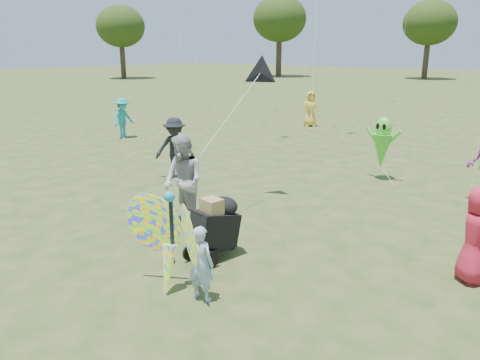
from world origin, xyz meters
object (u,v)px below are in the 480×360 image
(crowd_g, at_px, (310,109))
(alien_kite, at_px, (382,145))
(child_girl, at_px, (201,263))
(butterfly_kite, at_px, (170,242))
(crowd_a, at_px, (476,235))
(jogging_stroller, at_px, (216,224))
(crowd_i, at_px, (123,118))
(adult_man, at_px, (183,181))
(crowd_b, at_px, (175,148))

(crowd_g, height_order, alien_kite, alien_kite)
(child_girl, xyz_separation_m, butterfly_kite, (-0.54, -0.09, 0.21))
(crowd_a, height_order, jogging_stroller, crowd_a)
(child_girl, height_order, alien_kite, alien_kite)
(crowd_a, height_order, alien_kite, alien_kite)
(child_girl, distance_m, butterfly_kite, 0.59)
(butterfly_kite, relative_size, alien_kite, 1.00)
(child_girl, height_order, jogging_stroller, child_girl)
(crowd_i, relative_size, butterfly_kite, 0.92)
(crowd_g, bearing_deg, crowd_a, -91.62)
(crowd_g, relative_size, alien_kite, 0.93)
(crowd_a, distance_m, crowd_g, 15.09)
(adult_man, xyz_separation_m, butterfly_kite, (1.79, -1.98, -0.17))
(jogging_stroller, bearing_deg, crowd_a, 37.22)
(butterfly_kite, height_order, alien_kite, alien_kite)
(child_girl, height_order, crowd_g, crowd_g)
(jogging_stroller, distance_m, alien_kite, 6.62)
(crowd_b, bearing_deg, butterfly_kite, -79.51)
(crowd_i, distance_m, butterfly_kite, 12.97)
(butterfly_kite, bearing_deg, adult_man, 132.11)
(butterfly_kite, bearing_deg, alien_kite, 91.29)
(crowd_a, bearing_deg, child_girl, 102.88)
(crowd_b, bearing_deg, alien_kite, 1.72)
(jogging_stroller, height_order, butterfly_kite, butterfly_kite)
(butterfly_kite, bearing_deg, crowd_g, 114.13)
(jogging_stroller, relative_size, alien_kite, 0.63)
(jogging_stroller, distance_m, butterfly_kite, 1.32)
(butterfly_kite, distance_m, alien_kite, 7.91)
(jogging_stroller, xyz_separation_m, butterfly_kite, (0.26, -1.29, 0.16))
(crowd_a, bearing_deg, alien_kite, 2.52)
(crowd_g, relative_size, butterfly_kite, 0.93)
(alien_kite, bearing_deg, crowd_g, 133.57)
(alien_kite, bearing_deg, butterfly_kite, -88.71)
(child_girl, xyz_separation_m, crowd_a, (2.85, 3.11, 0.19))
(crowd_i, bearing_deg, child_girl, -133.43)
(adult_man, relative_size, crowd_g, 1.16)
(jogging_stroller, relative_size, butterfly_kite, 0.63)
(crowd_i, xyz_separation_m, alien_kite, (10.60, 0.69, 0.16))
(adult_man, xyz_separation_m, crowd_a, (5.17, 1.23, -0.18))
(crowd_i, distance_m, jogging_stroller, 12.08)
(crowd_b, height_order, crowd_g, crowd_b)
(adult_man, distance_m, jogging_stroller, 1.71)
(crowd_i, relative_size, alien_kite, 0.93)
(adult_man, relative_size, alien_kite, 1.08)
(crowd_i, bearing_deg, adult_man, -131.47)
(crowd_g, relative_size, jogging_stroller, 1.48)
(child_girl, relative_size, crowd_g, 0.70)
(child_girl, distance_m, adult_man, 3.02)
(crowd_i, xyz_separation_m, butterfly_kite, (10.78, -7.21, -0.03))
(jogging_stroller, bearing_deg, child_girl, -46.68)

